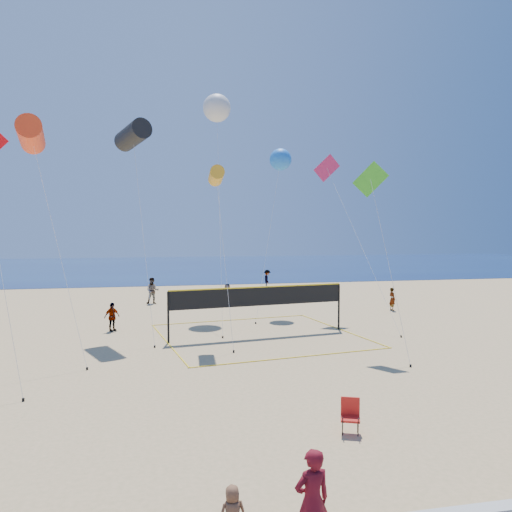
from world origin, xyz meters
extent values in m
plane|color=tan|center=(0.00, 0.00, 0.00)|extent=(120.00, 120.00, 0.00)
cube|color=navy|center=(0.00, 62.00, 0.01)|extent=(140.00, 50.00, 0.03)
imported|color=maroon|center=(-0.90, -2.70, 0.87)|extent=(0.70, 0.53, 1.74)
imported|color=gray|center=(-5.50, 16.46, 0.74)|extent=(0.92, 0.81, 1.49)
imported|color=gray|center=(1.73, 24.52, 0.73)|extent=(1.42, 0.76, 1.46)
imported|color=gray|center=(11.88, 19.65, 0.74)|extent=(0.42, 0.58, 1.49)
imported|color=gray|center=(-3.44, 25.85, 0.93)|extent=(0.96, 0.77, 1.86)
imported|color=gray|center=(6.53, 32.78, 0.86)|extent=(0.80, 1.19, 1.72)
cube|color=red|center=(1.55, 1.64, 0.40)|extent=(0.61, 0.59, 0.05)
cube|color=red|center=(1.62, 1.82, 0.66)|extent=(0.47, 0.22, 0.49)
cylinder|color=black|center=(1.30, 1.54, 0.22)|extent=(0.11, 0.24, 0.63)
cylinder|color=black|center=(1.43, 1.87, 0.22)|extent=(0.11, 0.24, 0.63)
cylinder|color=black|center=(1.66, 1.40, 0.22)|extent=(0.11, 0.24, 0.63)
cylinder|color=black|center=(1.79, 1.73, 0.22)|extent=(0.11, 0.24, 0.63)
cylinder|color=black|center=(-2.71, 13.11, 1.20)|extent=(0.10, 0.10, 2.40)
cylinder|color=black|center=(6.19, 14.49, 1.20)|extent=(0.10, 0.10, 2.40)
cube|color=black|center=(1.74, 13.80, 1.95)|extent=(8.91, 1.39, 0.90)
cube|color=yellow|center=(1.74, 13.80, 2.43)|extent=(8.91, 1.40, 0.06)
cube|color=yellow|center=(2.43, 9.35, 0.01)|extent=(9.11, 1.45, 0.02)
cube|color=yellow|center=(1.05, 18.25, 0.01)|extent=(9.11, 1.45, 0.02)
cylinder|color=#F44119|center=(-8.16, 11.62, 9.10)|extent=(1.32, 2.48, 1.29)
cylinder|color=silver|center=(-7.01, 10.40, 4.58)|extent=(2.34, 2.46, 9.06)
cylinder|color=black|center=(-5.85, 9.18, 0.05)|extent=(0.08, 0.08, 0.10)
cylinder|color=black|center=(-4.33, 16.35, 10.10)|extent=(2.04, 2.77, 1.40)
cylinder|color=silver|center=(-3.84, 14.31, 5.07)|extent=(1.00, 4.09, 10.05)
cylinder|color=black|center=(-3.35, 12.28, 0.05)|extent=(0.08, 0.08, 0.10)
cylinder|color=gold|center=(-0.42, 13.30, 7.80)|extent=(0.75, 1.64, 0.88)
cylinder|color=silver|center=(-0.23, 11.99, 3.92)|extent=(0.41, 2.63, 7.75)
cylinder|color=black|center=(-0.03, 10.68, 0.05)|extent=(0.08, 0.08, 0.10)
cylinder|color=silver|center=(-8.22, 7.19, 4.09)|extent=(1.81, 2.44, 8.09)
cylinder|color=black|center=(-7.32, 5.98, 0.05)|extent=(0.08, 0.08, 0.10)
cube|color=green|center=(6.06, 10.46, 7.48)|extent=(1.36, 0.89, 1.59)
cylinder|color=silver|center=(6.15, 8.77, 3.77)|extent=(0.21, 3.40, 7.44)
cylinder|color=black|center=(6.25, 7.08, 0.05)|extent=(0.08, 0.08, 0.10)
cube|color=#BF2459|center=(7.08, 18.99, 9.03)|extent=(1.73, 0.25, 1.71)
cylinder|color=silver|center=(7.78, 15.50, 4.54)|extent=(1.41, 6.99, 8.99)
cylinder|color=black|center=(8.47, 12.01, 0.05)|extent=(0.08, 0.08, 0.10)
sphere|color=silver|center=(0.76, 22.28, 13.12)|extent=(2.20, 2.20, 1.79)
cylinder|color=silver|center=(0.33, 17.95, 6.58)|extent=(0.88, 8.67, 13.08)
cylinder|color=black|center=(-0.10, 13.62, 0.05)|extent=(0.08, 0.08, 0.10)
sphere|color=blue|center=(4.80, 21.46, 9.82)|extent=(1.55, 1.55, 1.42)
cylinder|color=silver|center=(3.50, 19.17, 4.94)|extent=(2.61, 4.60, 9.78)
cylinder|color=black|center=(2.21, 16.88, 0.05)|extent=(0.08, 0.08, 0.10)
camera|label=1|loc=(-3.37, -10.18, 5.25)|focal=35.00mm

